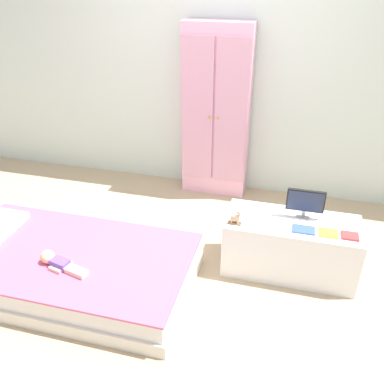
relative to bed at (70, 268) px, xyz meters
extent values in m
cube|color=tan|center=(0.73, 0.28, -0.14)|extent=(10.00, 10.00, 0.02)
cube|color=silver|center=(0.73, 1.86, 1.22)|extent=(6.40, 0.05, 2.70)
cube|color=silver|center=(0.00, 0.00, -0.08)|extent=(1.82, 1.00, 0.11)
cube|color=silver|center=(0.00, 0.00, 0.05)|extent=(1.78, 0.96, 0.15)
cube|color=#D65B84|center=(0.00, 0.00, 0.13)|extent=(1.81, 0.99, 0.02)
cube|color=#6B4CB2|center=(0.04, -0.15, 0.17)|extent=(0.15, 0.11, 0.06)
cube|color=beige|center=(0.18, -0.17, 0.16)|extent=(0.16, 0.07, 0.04)
cube|color=beige|center=(0.17, -0.20, 0.16)|extent=(0.16, 0.07, 0.04)
cube|color=beige|center=(0.05, -0.10, 0.15)|extent=(0.10, 0.05, 0.03)
cube|color=beige|center=(0.03, -0.20, 0.15)|extent=(0.10, 0.05, 0.03)
sphere|color=beige|center=(-0.07, -0.13, 0.18)|extent=(0.09, 0.09, 0.09)
sphere|color=#E0C67F|center=(-0.08, -0.12, 0.18)|extent=(0.10, 0.10, 0.10)
cube|color=#EFADCC|center=(0.75, 1.70, 0.71)|extent=(0.65, 0.22, 1.69)
cube|color=#D298B3|center=(0.58, 1.58, 0.75)|extent=(0.30, 0.02, 1.39)
cube|color=#D298B3|center=(0.91, 1.58, 0.75)|extent=(0.30, 0.02, 1.39)
sphere|color=gold|center=(0.71, 1.56, 0.71)|extent=(0.02, 0.02, 0.02)
sphere|color=gold|center=(0.79, 1.56, 0.71)|extent=(0.02, 0.02, 0.02)
cube|color=white|center=(1.58, 0.56, 0.09)|extent=(0.99, 0.44, 0.45)
cylinder|color=#99999E|center=(1.65, 0.64, 0.32)|extent=(0.10, 0.10, 0.01)
cylinder|color=#99999E|center=(1.65, 0.64, 0.35)|extent=(0.02, 0.02, 0.05)
cube|color=black|center=(1.65, 0.64, 0.47)|extent=(0.28, 0.02, 0.17)
cube|color=#28334C|center=(1.65, 0.63, 0.47)|extent=(0.26, 0.01, 0.15)
cube|color=#8E6642|center=(1.16, 0.44, 0.33)|extent=(0.10, 0.01, 0.01)
cube|color=#8E6642|center=(1.16, 0.41, 0.33)|extent=(0.10, 0.01, 0.01)
cube|color=#D1B289|center=(1.16, 0.42, 0.37)|extent=(0.06, 0.03, 0.04)
cylinder|color=#D1B289|center=(1.18, 0.43, 0.34)|extent=(0.01, 0.01, 0.02)
cylinder|color=#D1B289|center=(1.18, 0.41, 0.34)|extent=(0.01, 0.01, 0.02)
cylinder|color=#D1B289|center=(1.14, 0.43, 0.34)|extent=(0.01, 0.01, 0.02)
cylinder|color=#D1B289|center=(1.14, 0.41, 0.34)|extent=(0.01, 0.01, 0.02)
cylinder|color=#D1B289|center=(1.19, 0.42, 0.40)|extent=(0.02, 0.02, 0.02)
sphere|color=#D1B289|center=(1.19, 0.42, 0.42)|extent=(0.03, 0.03, 0.03)
cube|color=blue|center=(1.65, 0.47, 0.33)|extent=(0.16, 0.11, 0.01)
cube|color=gold|center=(1.82, 0.47, 0.33)|extent=(0.13, 0.11, 0.01)
cube|color=#CC3838|center=(1.97, 0.47, 0.33)|extent=(0.12, 0.10, 0.01)
camera|label=1|loc=(1.49, -2.07, 2.00)|focal=38.12mm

